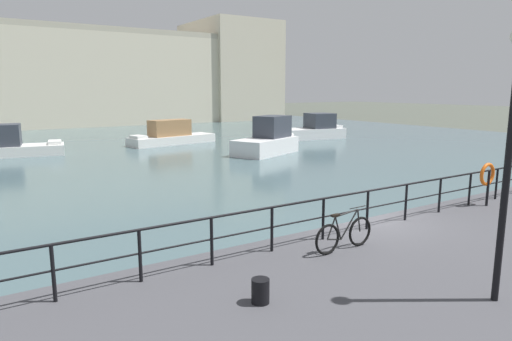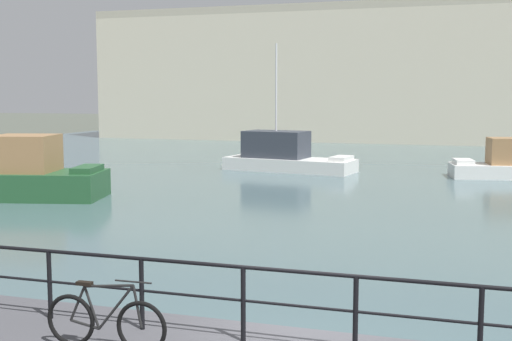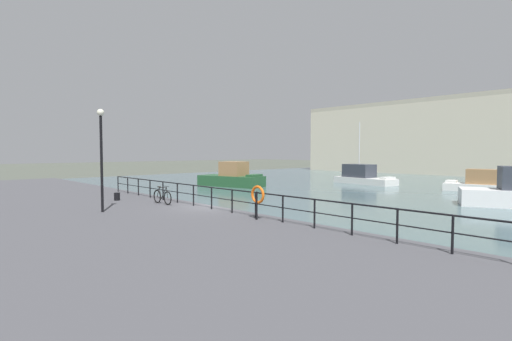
# 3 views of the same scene
# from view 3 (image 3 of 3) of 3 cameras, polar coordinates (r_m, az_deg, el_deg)

# --- Properties ---
(ground_plane) EXTENTS (240.00, 240.00, 0.00)m
(ground_plane) POSITION_cam_3_polar(r_m,az_deg,el_deg) (19.45, -6.40, -8.09)
(ground_plane) COLOR #4C5147
(water_basin) EXTENTS (80.00, 60.00, 0.01)m
(water_basin) POSITION_cam_3_polar(r_m,az_deg,el_deg) (44.50, 26.53, -2.19)
(water_basin) COLOR #476066
(water_basin) RESTS_ON ground_plane
(quay_promenade) EXTENTS (56.00, 13.00, 0.93)m
(quay_promenade) POSITION_cam_3_polar(r_m,az_deg,el_deg) (16.39, -25.15, -8.76)
(quay_promenade) COLOR #47474C
(quay_promenade) RESTS_ON ground_plane
(moored_harbor_tender) EXTENTS (7.70, 3.64, 7.16)m
(moored_harbor_tender) POSITION_cam_3_polar(r_m,az_deg,el_deg) (44.86, 15.95, -0.83)
(moored_harbor_tender) COLOR white
(moored_harbor_tender) RESTS_ON water_basin
(moored_blue_motorboat) EXTENTS (5.93, 4.45, 2.72)m
(moored_blue_motorboat) POSITION_cam_3_polar(r_m,az_deg,el_deg) (30.32, 34.39, -2.68)
(moored_blue_motorboat) COLOR white
(moored_blue_motorboat) RESTS_ON water_basin
(moored_small_launch) EXTENTS (7.97, 3.53, 2.08)m
(moored_small_launch) POSITION_cam_3_polar(r_m,az_deg,el_deg) (40.27, 32.06, -1.73)
(moored_small_launch) COLOR white
(moored_small_launch) RESTS_ON water_basin
(moored_white_yacht) EXTENTS (7.62, 4.41, 2.64)m
(moored_white_yacht) POSITION_cam_3_polar(r_m,az_deg,el_deg) (40.08, -3.69, -1.09)
(moored_white_yacht) COLOR #23512D
(moored_white_yacht) RESTS_ON water_basin
(quay_railing) EXTENTS (23.38, 0.07, 1.08)m
(quay_railing) POSITION_cam_3_polar(r_m,az_deg,el_deg) (17.50, -5.30, -3.80)
(quay_railing) COLOR black
(quay_railing) RESTS_ON quay_promenade
(parked_bicycle) EXTENTS (1.77, 0.11, 0.98)m
(parked_bicycle) POSITION_cam_3_polar(r_m,az_deg,el_deg) (20.39, -14.13, -3.90)
(parked_bicycle) COLOR black
(parked_bicycle) RESTS_ON quay_promenade
(mooring_bollard) EXTENTS (0.32, 0.32, 0.44)m
(mooring_bollard) POSITION_cam_3_polar(r_m,az_deg,el_deg) (22.67, -20.48, -3.75)
(mooring_bollard) COLOR black
(mooring_bollard) RESTS_ON quay_promenade
(life_ring_stand) EXTENTS (0.75, 0.16, 1.40)m
(life_ring_stand) POSITION_cam_3_polar(r_m,az_deg,el_deg) (15.20, 0.25, -3.88)
(life_ring_stand) COLOR black
(life_ring_stand) RESTS_ON quay_promenade
(quay_lamp_post) EXTENTS (0.32, 0.32, 4.71)m
(quay_lamp_post) POSITION_cam_3_polar(r_m,az_deg,el_deg) (18.41, -22.58, 3.40)
(quay_lamp_post) COLOR black
(quay_lamp_post) RESTS_ON quay_promenade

